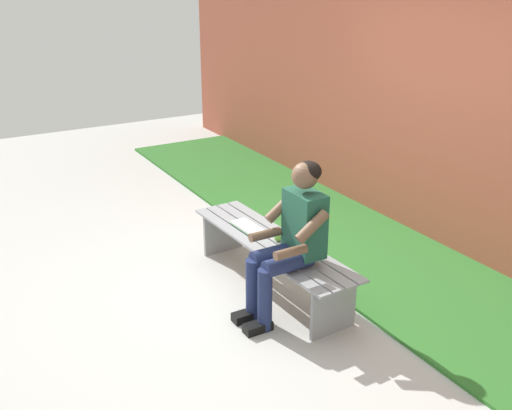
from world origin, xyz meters
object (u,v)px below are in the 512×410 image
person_seated (291,236)px  book_open (250,228)px  apple (278,237)px  bench_near (271,251)px

person_seated → book_open: person_seated is taller
apple → book_open: 0.33m
bench_near → person_seated: bearing=167.2°
bench_near → book_open: size_ratio=4.55×
person_seated → bench_near: bearing=-12.8°
bench_near → person_seated: (-0.44, 0.10, 0.34)m
person_seated → apple: person_seated is taller
bench_near → book_open: (0.29, 0.05, 0.11)m
person_seated → book_open: bearing=-4.2°
book_open → bench_near: bearing=-173.3°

